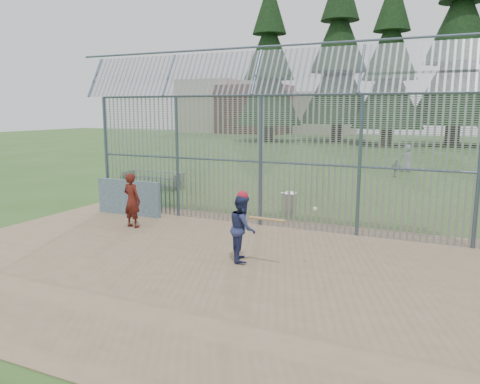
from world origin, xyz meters
The scene contains 13 objects.
ground centered at (0.00, 0.00, 0.00)m, with size 120.00×120.00×0.00m, color #2D511E.
dirt_infield centered at (0.00, -0.50, 0.01)m, with size 14.00×10.00×0.02m, color #756047.
dugout_wall centered at (-4.60, 2.90, 0.62)m, with size 2.50×0.12×1.20m, color #38566B.
batter centered at (0.95, 0.08, 0.81)m, with size 0.77×0.60×1.59m, color navy.
onlooker centered at (-3.42, 1.56, 0.86)m, with size 0.61×0.40×1.67m, color maroon.
bg_kid_standing centered at (2.92, 18.47, 0.80)m, with size 0.78×0.51×1.60m, color gray.
bg_kid_seated centered at (2.62, 16.24, 0.47)m, with size 0.55×0.23×0.93m, color slate.
batting_gear centered at (1.14, 0.05, 1.49)m, with size 1.90×0.34×0.63m.
trash_can centered at (0.31, 5.39, 0.38)m, with size 0.56×0.56×0.82m.
bleacher centered at (-7.24, 8.06, 0.41)m, with size 3.00×0.95×0.72m.
backstop_fence centered at (1.81, 3.43, 2.36)m, with size 20.09×0.81×5.30m.
conifer_row centered at (1.93, 41.51, 10.83)m, with size 38.48×12.26×20.20m.
distant_buildings centered at (-23.18, 56.49, 3.60)m, with size 26.50×10.50×8.00m.
Camera 1 is at (5.41, -9.72, 3.60)m, focal length 35.00 mm.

